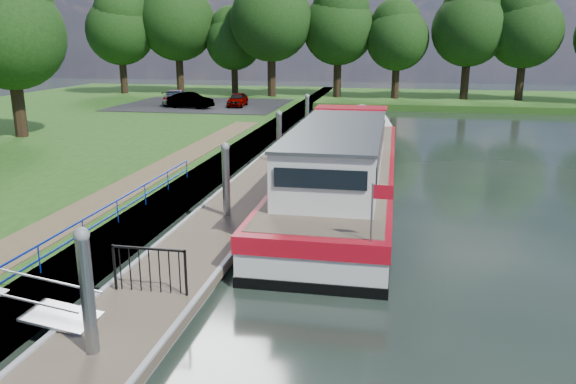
% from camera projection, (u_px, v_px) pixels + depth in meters
% --- Properties ---
extents(ground, '(160.00, 160.00, 0.00)m').
position_uv_depth(ground, '(108.00, 356.00, 11.46)').
color(ground, black).
rests_on(ground, ground).
extents(bank_edge, '(1.10, 90.00, 0.78)m').
position_uv_depth(bank_edge, '(215.00, 171.00, 26.05)').
color(bank_edge, '#473D2D').
rests_on(bank_edge, ground).
extents(far_bank, '(60.00, 18.00, 0.60)m').
position_uv_depth(far_bank, '(458.00, 100.00, 58.56)').
color(far_bank, '#214C15').
rests_on(far_bank, ground).
extents(footpath, '(1.60, 40.00, 0.05)m').
position_uv_depth(footpath, '(102.00, 201.00, 19.63)').
color(footpath, brown).
rests_on(footpath, riverbank).
extents(carpark, '(14.00, 12.00, 0.06)m').
position_uv_depth(carpark, '(203.00, 105.00, 49.27)').
color(carpark, black).
rests_on(carpark, riverbank).
extents(blue_fence, '(0.04, 18.04, 0.72)m').
position_uv_depth(blue_fence, '(62.00, 238.00, 14.46)').
color(blue_fence, '#0C2DBF').
rests_on(blue_fence, riverbank).
extents(pontoon, '(2.50, 30.00, 0.56)m').
position_uv_depth(pontoon, '(258.00, 189.00, 23.75)').
color(pontoon, brown).
rests_on(pontoon, ground).
extents(mooring_piles, '(0.30, 27.30, 3.55)m').
position_uv_depth(mooring_piles, '(258.00, 163.00, 23.46)').
color(mooring_piles, gray).
rests_on(mooring_piles, ground).
extents(gangway, '(2.58, 1.00, 0.92)m').
position_uv_depth(gangway, '(37.00, 310.00, 12.10)').
color(gangway, '#A5A8AD').
rests_on(gangway, ground).
extents(gate_panel, '(1.85, 0.05, 1.15)m').
position_uv_depth(gate_panel, '(149.00, 263.00, 13.25)').
color(gate_panel, black).
rests_on(gate_panel, ground).
extents(barge, '(4.36, 21.15, 4.78)m').
position_uv_depth(barge, '(346.00, 166.00, 23.87)').
color(barge, black).
rests_on(barge, ground).
extents(horizon_trees, '(54.38, 10.03, 12.87)m').
position_uv_depth(horizon_trees, '(326.00, 23.00, 55.86)').
color(horizon_trees, '#332316').
rests_on(horizon_trees, ground).
extents(bank_tree_a, '(6.12, 6.12, 9.72)m').
position_uv_depth(bank_tree_a, '(10.00, 26.00, 31.55)').
color(bank_tree_a, '#332316').
rests_on(bank_tree_a, riverbank).
extents(car_a, '(1.55, 3.46, 1.16)m').
position_uv_depth(car_a, '(238.00, 99.00, 47.64)').
color(car_a, '#999999').
rests_on(car_a, carpark).
extents(car_b, '(4.03, 2.08, 1.26)m').
position_uv_depth(car_b, '(191.00, 100.00, 46.49)').
color(car_b, '#999999').
rests_on(car_b, carpark).
extents(car_c, '(2.55, 4.74, 1.31)m').
position_uv_depth(car_c, '(177.00, 97.00, 48.90)').
color(car_c, '#999999').
rests_on(car_c, carpark).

